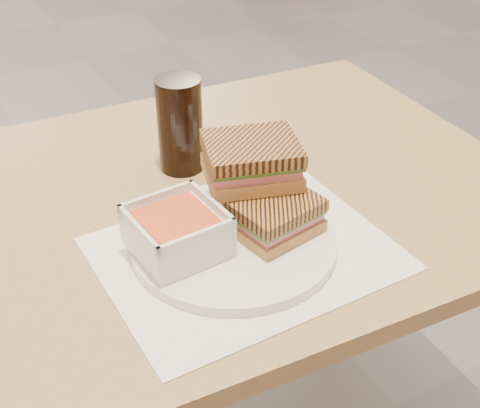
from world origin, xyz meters
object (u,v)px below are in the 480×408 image
cola_glass (180,125)px  soup_bowl (177,233)px  main_table (139,272)px  panini_lower (275,215)px  plate (234,242)px

cola_glass → soup_bowl: bearing=-115.0°
main_table → soup_bowl: (0.02, -0.13, 0.16)m
main_table → soup_bowl: bearing=-83.0°
soup_bowl → main_table: bearing=97.0°
cola_glass → main_table: bearing=-145.3°
panini_lower → main_table: bearing=133.2°
soup_bowl → panini_lower: soup_bowl is taller
cola_glass → panini_lower: bearing=-82.4°
main_table → plate: bearing=-57.8°
main_table → cola_glass: size_ratio=8.16×
plate → soup_bowl: 0.08m
soup_bowl → panini_lower: 0.13m
plate → soup_bowl: soup_bowl is taller
main_table → plate: plate is taller
soup_bowl → panini_lower: bearing=-10.2°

